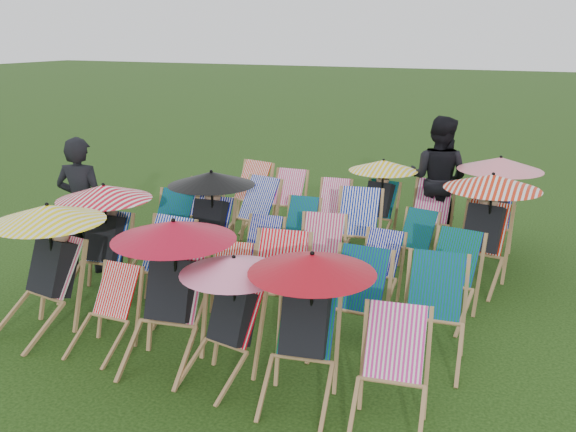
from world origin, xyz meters
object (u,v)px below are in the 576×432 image
at_px(person_left, 82,205).
at_px(person_rear, 438,179).
at_px(deckchair_29, 492,204).
at_px(deckchair_5, 391,376).
at_px(deckchair_0, 42,267).

distance_m(person_left, person_rear, 5.27).
xyz_separation_m(deckchair_29, person_left, (-4.93, -2.97, 0.17)).
relative_size(deckchair_29, person_rear, 0.74).
bearing_deg(person_rear, deckchair_5, 108.00).
relative_size(deckchair_0, deckchair_5, 1.50).
xyz_separation_m(deckchair_0, person_rear, (3.17, 4.99, 0.23)).
height_order(deckchair_5, person_left, person_left).
height_order(deckchair_0, person_left, person_left).
bearing_deg(deckchair_5, person_rear, 89.39).
relative_size(person_left, person_rear, 0.95).
xyz_separation_m(deckchair_0, person_left, (-0.89, 1.63, 0.18)).
xyz_separation_m(deckchair_0, deckchair_29, (4.04, 4.60, 0.01)).
bearing_deg(person_left, deckchair_5, 145.16).
relative_size(deckchair_0, person_left, 0.76).
xyz_separation_m(deckchair_5, deckchair_29, (0.15, 4.78, 0.29)).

